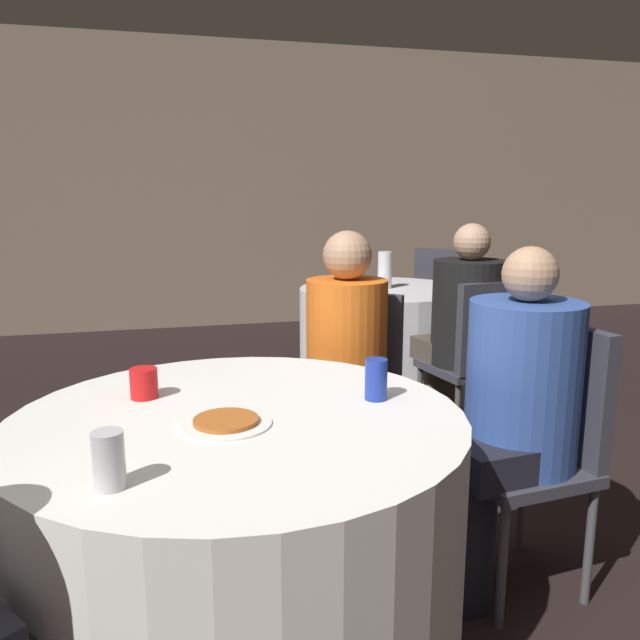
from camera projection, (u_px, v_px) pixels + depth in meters
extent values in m
cube|color=gray|center=(188.00, 187.00, 6.15)|extent=(16.00, 0.06, 2.80)
cylinder|color=white|center=(241.00, 538.00, 1.78)|extent=(1.25, 1.25, 0.74)
cylinder|color=silver|center=(384.00, 344.00, 4.08)|extent=(1.10, 1.10, 0.74)
cube|color=#383842|center=(517.00, 467.00, 2.09)|extent=(0.44, 0.44, 0.04)
cube|color=#383842|center=(566.00, 390.00, 2.10)|extent=(0.09, 0.38, 0.45)
cylinder|color=#4C4C51|center=(502.00, 567.00, 1.92)|extent=(0.03, 0.03, 0.42)
cylinder|color=#4C4C51|center=(444.00, 514.00, 2.23)|extent=(0.03, 0.03, 0.42)
cylinder|color=#4C4C51|center=(589.00, 545.00, 2.03)|extent=(0.03, 0.03, 0.42)
cylinder|color=#4C4C51|center=(522.00, 498.00, 2.34)|extent=(0.03, 0.03, 0.42)
cube|color=#383842|center=(346.00, 410.00, 2.63)|extent=(0.56, 0.56, 0.04)
cube|color=#383842|center=(359.00, 344.00, 2.75)|extent=(0.34, 0.26, 0.45)
cylinder|color=#4C4C51|center=(373.00, 484.00, 2.46)|extent=(0.03, 0.03, 0.42)
cylinder|color=#4C4C51|center=(294.00, 471.00, 2.58)|extent=(0.03, 0.03, 0.42)
cylinder|color=#4C4C51|center=(394.00, 452.00, 2.77)|extent=(0.03, 0.03, 0.42)
cylinder|color=#4C4C51|center=(322.00, 441.00, 2.89)|extent=(0.03, 0.03, 0.42)
cube|color=#383842|center=(429.00, 312.00, 4.81)|extent=(0.57, 0.57, 0.04)
cube|color=#383842|center=(438.00, 278.00, 4.91)|extent=(0.31, 0.30, 0.45)
cylinder|color=#4C4C51|center=(442.00, 348.00, 4.63)|extent=(0.03, 0.03, 0.42)
cylinder|color=#4C4C51|center=(399.00, 343.00, 4.79)|extent=(0.03, 0.03, 0.42)
cylinder|color=#4C4C51|center=(456.00, 339.00, 4.92)|extent=(0.03, 0.03, 0.42)
cylinder|color=#4C4C51|center=(415.00, 335.00, 5.08)|extent=(0.03, 0.03, 0.42)
cube|color=#383842|center=(466.00, 367.00, 3.29)|extent=(0.46, 0.46, 0.04)
cube|color=#383842|center=(491.00, 328.00, 3.08)|extent=(0.38, 0.11, 0.45)
cylinder|color=#4C4C51|center=(420.00, 403.00, 3.42)|extent=(0.03, 0.03, 0.42)
cylinder|color=#4C4C51|center=(470.00, 395.00, 3.55)|extent=(0.03, 0.03, 0.42)
cylinder|color=#4C4C51|center=(457.00, 423.00, 3.11)|extent=(0.03, 0.03, 0.42)
cylinder|color=#4C4C51|center=(511.00, 414.00, 3.25)|extent=(0.03, 0.03, 0.42)
cylinder|color=black|center=(458.00, 536.00, 2.05)|extent=(0.24, 0.24, 0.46)
cube|color=black|center=(491.00, 452.00, 2.03)|extent=(0.35, 0.38, 0.12)
cylinder|color=#33519E|center=(523.00, 383.00, 2.03)|extent=(0.36, 0.36, 0.54)
sphere|color=tan|center=(530.00, 274.00, 1.96)|extent=(0.18, 0.18, 0.18)
cylinder|color=black|center=(328.00, 478.00, 2.47)|extent=(0.24, 0.24, 0.46)
cube|color=black|center=(338.00, 403.00, 2.51)|extent=(0.44, 0.44, 0.12)
cylinder|color=orange|center=(347.00, 344.00, 2.57)|extent=(0.33, 0.33, 0.54)
sphere|color=tan|center=(347.00, 255.00, 2.50)|extent=(0.20, 0.20, 0.20)
cylinder|color=#4C4238|center=(440.00, 393.00, 3.53)|extent=(0.24, 0.24, 0.46)
cube|color=#4C4238|center=(454.00, 350.00, 3.37)|extent=(0.41, 0.38, 0.12)
cylinder|color=black|center=(469.00, 313.00, 3.23)|extent=(0.38, 0.38, 0.54)
sphere|color=tan|center=(472.00, 242.00, 3.16)|extent=(0.19, 0.19, 0.19)
cylinder|color=white|center=(226.00, 424.00, 1.63)|extent=(0.24, 0.24, 0.01)
cylinder|color=#B25B23|center=(226.00, 420.00, 1.63)|extent=(0.17, 0.17, 0.01)
cylinder|color=silver|center=(109.00, 460.00, 1.27)|extent=(0.07, 0.07, 0.12)
cylinder|color=#1E38A5|center=(376.00, 379.00, 1.83)|extent=(0.07, 0.07, 0.12)
cylinder|color=red|center=(144.00, 383.00, 1.84)|extent=(0.08, 0.08, 0.09)
cylinder|color=white|center=(385.00, 270.00, 3.99)|extent=(0.09, 0.09, 0.24)
cylinder|color=silver|center=(351.00, 280.00, 4.04)|extent=(0.09, 0.09, 0.09)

